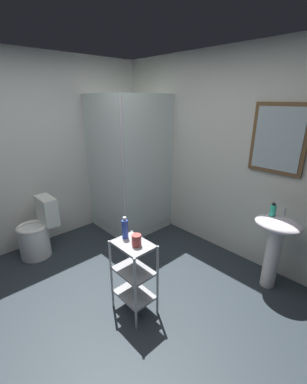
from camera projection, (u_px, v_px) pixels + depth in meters
ground_plane at (109, 316)px, 2.42m from camera, size 4.20×4.20×0.02m
wall_back at (229, 157)px, 3.16m from camera, size 4.20×0.14×2.50m
wall_left at (22, 156)px, 3.25m from camera, size 0.10×4.20×2.50m
shower_stall at (130, 201)px, 3.89m from camera, size 0.92×0.92×2.00m
pedestal_sink at (275, 239)px, 2.61m from camera, size 0.46×0.37×0.81m
sink_faucet at (285, 211)px, 2.59m from camera, size 0.03×0.03×0.10m
toilet at (38, 233)px, 3.27m from camera, size 0.37×0.49×0.76m
storage_cart at (134, 272)px, 2.33m from camera, size 0.38×0.28×0.74m
hand_soap_bottle at (273, 210)px, 2.57m from camera, size 0.06×0.06×0.14m
shampoo_bottle_blue at (125, 229)px, 2.29m from camera, size 0.06×0.06×0.21m
rinse_cup at (137, 240)px, 2.18m from camera, size 0.08×0.08×0.10m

